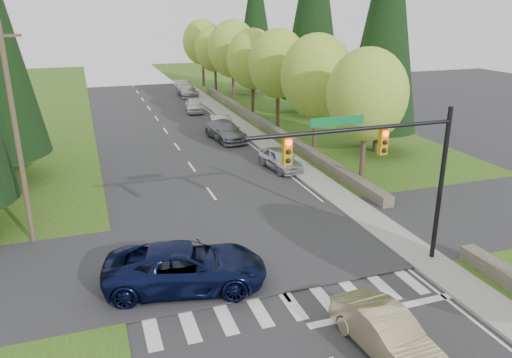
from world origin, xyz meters
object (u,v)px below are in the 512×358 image
parked_car_a (280,159)px  parked_car_c (221,126)px  sedan_champagne (387,333)px  parked_car_b (225,131)px  suv_navy (186,267)px  parked_car_d (194,105)px  parked_car_e (187,90)px

parked_car_a → parked_car_c: bearing=90.4°
parked_car_a → sedan_champagne: bearing=-108.2°
parked_car_b → parked_car_c: bearing=80.1°
suv_navy → parked_car_a: size_ratio=1.53×
parked_car_b → parked_car_c: size_ratio=1.10×
parked_car_d → parked_car_e: 9.82m
suv_navy → parked_car_c: bearing=-6.2°
sedan_champagne → parked_car_b: bearing=78.9°
suv_navy → parked_car_b: suv_navy is taller
parked_car_d → parked_car_e: parked_car_e is taller
suv_navy → parked_car_c: size_ratio=1.31×
suv_navy → parked_car_d: suv_navy is taller
parked_car_c → parked_car_e: bearing=91.5°
parked_car_c → parked_car_b: bearing=-88.1°
sedan_champagne → parked_car_a: bearing=72.4°
suv_navy → parked_car_a: 15.65m
sedan_champagne → parked_car_d: 39.57m
sedan_champagne → parked_car_b: (2.42, 27.47, 0.05)m
suv_navy → parked_car_e: bearing=0.6°
parked_car_a → parked_car_b: 8.81m
parked_car_a → parked_car_b: bearing=92.4°
sedan_champagne → parked_car_d: (2.42, 39.50, -0.02)m
sedan_champagne → parked_car_b: parked_car_b is taller
sedan_champagne → parked_car_a: sedan_champagne is taller
suv_navy → parked_car_a: bearing=-23.1°
suv_navy → parked_car_a: suv_navy is taller
sedan_champagne → parked_car_e: parked_car_e is taller
parked_car_b → parked_car_e: (1.30, 21.76, -0.02)m
parked_car_a → parked_car_e: 30.46m
suv_navy → parked_car_c: (7.75, 23.22, -0.08)m
parked_car_d → parked_car_e: (1.30, 9.73, 0.05)m
sedan_champagne → parked_car_b: 27.58m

